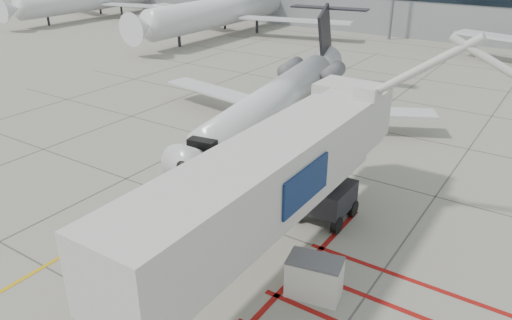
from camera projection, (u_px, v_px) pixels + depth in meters
The scene contains 8 objects.
ground_plane at pixel (183, 256), 22.66m from camera, with size 260.00×260.00×0.00m, color #9A9685.
regional_jet at pixel (263, 88), 33.73m from camera, with size 22.82×28.77×7.54m, color silver, non-canonical shape.
jet_bridge at pixel (256, 199), 19.07m from camera, with size 9.67×20.42×8.17m, color silver, non-canonical shape.
pushback_tug at pixel (206, 234), 23.07m from camera, with size 2.36×1.48×1.38m, color maroon, non-canonical shape.
baggage_cart at pixel (216, 203), 25.86m from camera, with size 1.89×1.20×1.20m, color #5C5C61, non-canonical shape.
ground_power_unit at pixel (314, 277), 19.89m from camera, with size 2.14×1.25×1.69m, color white, non-canonical shape.
cone_nose at pixel (233, 188), 28.09m from camera, with size 0.35×0.35×0.49m, color orange.
cone_side at pixel (239, 196), 27.22m from camera, with size 0.40×0.40×0.56m, color orange.
Camera 1 is at (13.19, -13.80, 13.38)m, focal length 35.00 mm.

